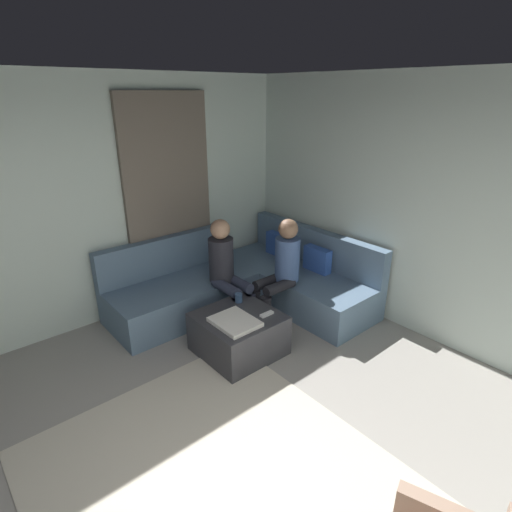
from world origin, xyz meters
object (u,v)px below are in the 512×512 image
object	(u,v)px
ottoman	(239,334)
game_remote	(267,314)
sectional_couch	(248,283)
person_on_couch_side	(227,268)
person_on_couch_back	(281,267)
coffee_mug	(239,298)

from	to	relation	value
ottoman	game_remote	bearing A→B (deg)	50.71
sectional_couch	person_on_couch_side	bearing A→B (deg)	-70.70
person_on_couch_back	person_on_couch_side	size ratio (longest dim) A/B	1.00
coffee_mug	game_remote	bearing A→B (deg)	5.71
sectional_couch	person_on_couch_back	distance (m)	0.65
game_remote	person_on_couch_side	world-z (taller)	person_on_couch_side
sectional_couch	ottoman	xyz separation A→B (m)	(0.73, -0.72, -0.07)
coffee_mug	game_remote	size ratio (longest dim) A/B	0.63
sectional_couch	ottoman	bearing A→B (deg)	-44.60
coffee_mug	person_on_couch_side	xyz separation A→B (m)	(-0.36, 0.12, 0.19)
ottoman	coffee_mug	distance (m)	0.38
coffee_mug	person_on_couch_side	distance (m)	0.42
sectional_couch	coffee_mug	world-z (taller)	sectional_couch
ottoman	coffee_mug	bearing A→B (deg)	140.71
sectional_couch	game_remote	distance (m)	1.05
ottoman	game_remote	distance (m)	0.36
person_on_couch_back	person_on_couch_side	bearing A→B (deg)	51.48
person_on_couch_back	person_on_couch_side	world-z (taller)	same
coffee_mug	person_on_couch_back	xyz separation A→B (m)	(0.02, 0.59, 0.19)
person_on_couch_side	coffee_mug	bearing A→B (deg)	72.13
sectional_couch	coffee_mug	bearing A→B (deg)	-46.63
ottoman	person_on_couch_back	distance (m)	0.92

